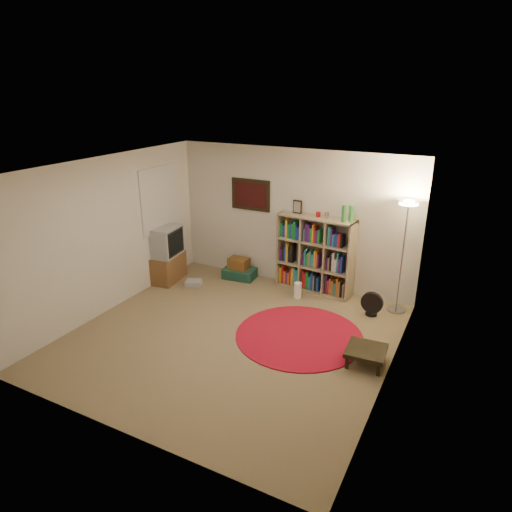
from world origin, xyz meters
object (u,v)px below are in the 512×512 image
Objects in this scene: bookshelf at (314,255)px; suitcase at (240,273)px; side_table at (366,351)px; floor_fan at (372,304)px; tv_stand at (165,255)px; floor_lamp at (407,220)px.

bookshelf reaches higher than suitcase.
floor_fan is at bearing 100.85° from side_table.
suitcase is at bearing 148.82° from side_table.
side_table is (4.11, -1.05, -0.32)m from tv_stand.
floor_lamp is at bearing -1.08° from bookshelf.
floor_lamp is at bearing 48.00° from floor_fan.
suitcase is (1.20, 0.71, -0.41)m from tv_stand.
floor_fan is 0.75× the size of side_table.
side_table is (2.91, -1.76, 0.10)m from suitcase.
floor_lamp is 1.44m from floor_fan.
floor_lamp is 3.48× the size of side_table.
floor_fan is at bearing -18.54° from bookshelf.
tv_stand reaches higher than floor_fan.
side_table is (-0.06, -1.76, -1.36)m from floor_lamp.
side_table is at bearing -78.77° from floor_fan.
side_table is (0.27, -1.40, -0.01)m from floor_fan.
tv_stand is at bearing -157.26° from bookshelf.
tv_stand is at bearing -170.25° from floor_lamp.
suitcase is (-1.45, -0.15, -0.57)m from bookshelf.
tv_stand is (-2.65, -0.87, -0.16)m from bookshelf.
suitcase is at bearing -179.94° from floor_lamp.
floor_lamp is 2.94× the size of suitcase.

